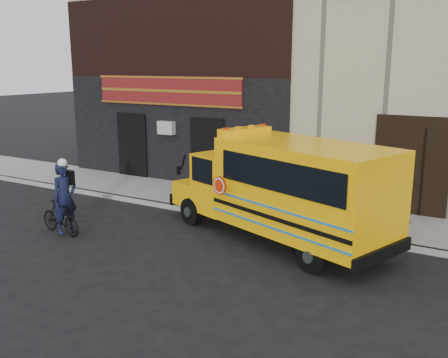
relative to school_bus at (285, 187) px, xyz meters
name	(u,v)px	position (x,y,z in m)	size (l,w,h in m)	color
ground	(203,250)	(-1.56, -1.56, -1.51)	(120.00, 120.00, 0.00)	black
curb	(250,220)	(-1.56, 1.04, -1.43)	(40.00, 0.20, 0.15)	gray
sidewalk	(271,208)	(-1.56, 2.54, -1.43)	(40.00, 3.00, 0.15)	slate
building	(339,27)	(-1.60, 8.90, 4.62)	(20.00, 10.70, 12.00)	tan
school_bus	(285,187)	(0.00, 0.00, 0.00)	(7.21, 4.34, 2.92)	black
bicycle	(60,218)	(-5.68, -2.50, -1.04)	(0.44, 1.57, 0.95)	black
cyclist	(65,200)	(-5.53, -2.42, -0.52)	(0.72, 0.48, 1.99)	black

